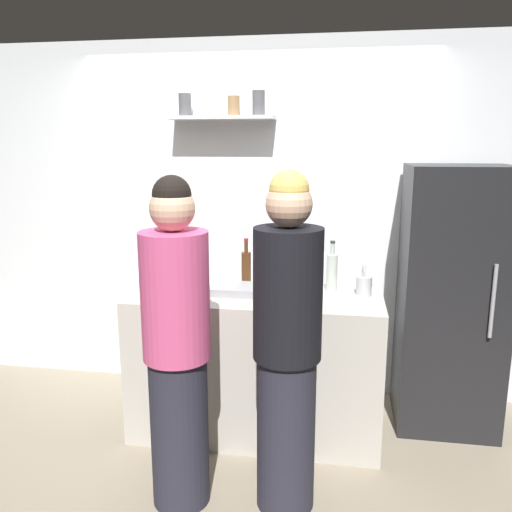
{
  "coord_description": "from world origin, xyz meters",
  "views": [
    {
      "loc": [
        0.62,
        -2.6,
        1.87
      ],
      "look_at": [
        0.11,
        0.53,
        1.18
      ],
      "focal_mm": 36.7,
      "sensor_mm": 36.0,
      "label": 1
    }
  ],
  "objects_px": {
    "person_pink_top": "(177,348)",
    "water_bottle_plastic": "(279,281)",
    "wine_bottle_pale_glass": "(332,271)",
    "wine_bottle_green_glass": "(157,280)",
    "utensil_holder": "(364,286)",
    "person_blonde": "(287,348)",
    "wine_bottle_amber_glass": "(247,266)",
    "wine_bottle_dark_glass": "(315,284)",
    "baking_pan": "(236,289)",
    "refrigerator": "(451,299)"
  },
  "relations": [
    {
      "from": "utensil_holder",
      "to": "water_bottle_plastic",
      "type": "relative_size",
      "value": 0.9
    },
    {
      "from": "utensil_holder",
      "to": "person_blonde",
      "type": "height_order",
      "value": "person_blonde"
    },
    {
      "from": "wine_bottle_dark_glass",
      "to": "wine_bottle_amber_glass",
      "type": "xyz_separation_m",
      "value": [
        -0.48,
        0.34,
        0.01
      ]
    },
    {
      "from": "utensil_holder",
      "to": "water_bottle_plastic",
      "type": "distance_m",
      "value": 0.54
    },
    {
      "from": "wine_bottle_green_glass",
      "to": "wine_bottle_pale_glass",
      "type": "height_order",
      "value": "wine_bottle_pale_glass"
    },
    {
      "from": "wine_bottle_green_glass",
      "to": "wine_bottle_amber_glass",
      "type": "relative_size",
      "value": 0.95
    },
    {
      "from": "baking_pan",
      "to": "wine_bottle_green_glass",
      "type": "height_order",
      "value": "wine_bottle_green_glass"
    },
    {
      "from": "refrigerator",
      "to": "wine_bottle_pale_glass",
      "type": "distance_m",
      "value": 0.81
    },
    {
      "from": "wine_bottle_dark_glass",
      "to": "person_pink_top",
      "type": "relative_size",
      "value": 0.17
    },
    {
      "from": "wine_bottle_green_glass",
      "to": "wine_bottle_amber_glass",
      "type": "bearing_deg",
      "value": 38.96
    },
    {
      "from": "wine_bottle_pale_glass",
      "to": "person_pink_top",
      "type": "distance_m",
      "value": 1.2
    },
    {
      "from": "wine_bottle_green_glass",
      "to": "wine_bottle_amber_glass",
      "type": "xyz_separation_m",
      "value": [
        0.49,
        0.4,
        0.01
      ]
    },
    {
      "from": "wine_bottle_green_glass",
      "to": "person_pink_top",
      "type": "height_order",
      "value": "person_pink_top"
    },
    {
      "from": "refrigerator",
      "to": "person_blonde",
      "type": "distance_m",
      "value": 1.4
    },
    {
      "from": "utensil_holder",
      "to": "wine_bottle_pale_glass",
      "type": "distance_m",
      "value": 0.22
    },
    {
      "from": "utensil_holder",
      "to": "wine_bottle_green_glass",
      "type": "height_order",
      "value": "wine_bottle_green_glass"
    },
    {
      "from": "wine_bottle_pale_glass",
      "to": "baking_pan",
      "type": "bearing_deg",
      "value": -165.41
    },
    {
      "from": "utensil_holder",
      "to": "person_blonde",
      "type": "bearing_deg",
      "value": -116.68
    },
    {
      "from": "wine_bottle_green_glass",
      "to": "wine_bottle_pale_glass",
      "type": "xyz_separation_m",
      "value": [
        1.06,
        0.31,
        0.02
      ]
    },
    {
      "from": "refrigerator",
      "to": "person_pink_top",
      "type": "height_order",
      "value": "refrigerator"
    },
    {
      "from": "wine_bottle_amber_glass",
      "to": "water_bottle_plastic",
      "type": "xyz_separation_m",
      "value": [
        0.26,
        -0.28,
        -0.02
      ]
    },
    {
      "from": "water_bottle_plastic",
      "to": "wine_bottle_dark_glass",
      "type": "bearing_deg",
      "value": -14.48
    },
    {
      "from": "refrigerator",
      "to": "person_blonde",
      "type": "bearing_deg",
      "value": -133.82
    },
    {
      "from": "baking_pan",
      "to": "wine_bottle_amber_glass",
      "type": "xyz_separation_m",
      "value": [
        0.03,
        0.24,
        0.09
      ]
    },
    {
      "from": "wine_bottle_green_glass",
      "to": "person_blonde",
      "type": "xyz_separation_m",
      "value": [
        0.87,
        -0.55,
        -0.17
      ]
    },
    {
      "from": "refrigerator",
      "to": "baking_pan",
      "type": "distance_m",
      "value": 1.41
    },
    {
      "from": "wine_bottle_pale_glass",
      "to": "wine_bottle_amber_glass",
      "type": "relative_size",
      "value": 1.05
    },
    {
      "from": "refrigerator",
      "to": "wine_bottle_pale_glass",
      "type": "bearing_deg",
      "value": -169.09
    },
    {
      "from": "wine_bottle_green_glass",
      "to": "wine_bottle_amber_glass",
      "type": "height_order",
      "value": "wine_bottle_amber_glass"
    },
    {
      "from": "baking_pan",
      "to": "wine_bottle_dark_glass",
      "type": "distance_m",
      "value": 0.52
    },
    {
      "from": "person_pink_top",
      "to": "wine_bottle_pale_glass",
      "type": "bearing_deg",
      "value": 116.79
    },
    {
      "from": "wine_bottle_pale_glass",
      "to": "person_pink_top",
      "type": "relative_size",
      "value": 0.19
    },
    {
      "from": "wine_bottle_green_glass",
      "to": "person_pink_top",
      "type": "relative_size",
      "value": 0.17
    },
    {
      "from": "wine_bottle_dark_glass",
      "to": "refrigerator",
      "type": "bearing_deg",
      "value": 24.67
    },
    {
      "from": "utensil_holder",
      "to": "wine_bottle_green_glass",
      "type": "bearing_deg",
      "value": -168.91
    },
    {
      "from": "wine_bottle_pale_glass",
      "to": "wine_bottle_amber_glass",
      "type": "height_order",
      "value": "wine_bottle_pale_glass"
    },
    {
      "from": "wine_bottle_pale_glass",
      "to": "person_blonde",
      "type": "xyz_separation_m",
      "value": [
        -0.2,
        -0.86,
        -0.19
      ]
    },
    {
      "from": "wine_bottle_pale_glass",
      "to": "water_bottle_plastic",
      "type": "xyz_separation_m",
      "value": [
        -0.32,
        -0.19,
        -0.03
      ]
    },
    {
      "from": "wine_bottle_pale_glass",
      "to": "person_blonde",
      "type": "bearing_deg",
      "value": -102.83
    },
    {
      "from": "refrigerator",
      "to": "person_blonde",
      "type": "relative_size",
      "value": 0.99
    },
    {
      "from": "wine_bottle_pale_glass",
      "to": "water_bottle_plastic",
      "type": "height_order",
      "value": "wine_bottle_pale_glass"
    },
    {
      "from": "baking_pan",
      "to": "utensil_holder",
      "type": "xyz_separation_m",
      "value": [
        0.8,
        0.09,
        0.04
      ]
    },
    {
      "from": "water_bottle_plastic",
      "to": "person_blonde",
      "type": "distance_m",
      "value": 0.7
    },
    {
      "from": "refrigerator",
      "to": "baking_pan",
      "type": "bearing_deg",
      "value": -167.48
    },
    {
      "from": "person_pink_top",
      "to": "water_bottle_plastic",
      "type": "bearing_deg",
      "value": 125.2
    },
    {
      "from": "wine_bottle_dark_glass",
      "to": "water_bottle_plastic",
      "type": "distance_m",
      "value": 0.23
    },
    {
      "from": "baking_pan",
      "to": "water_bottle_plastic",
      "type": "xyz_separation_m",
      "value": [
        0.28,
        -0.04,
        0.08
      ]
    },
    {
      "from": "refrigerator",
      "to": "person_blonde",
      "type": "xyz_separation_m",
      "value": [
        -0.97,
        -1.01,
        0.01
      ]
    },
    {
      "from": "wine_bottle_dark_glass",
      "to": "wine_bottle_green_glass",
      "type": "bearing_deg",
      "value": -176.22
    },
    {
      "from": "wine_bottle_amber_glass",
      "to": "person_blonde",
      "type": "bearing_deg",
      "value": -68.41
    }
  ]
}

